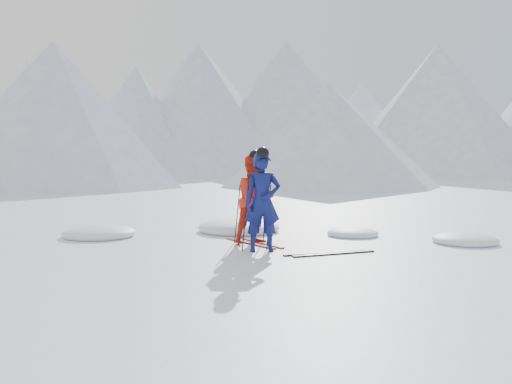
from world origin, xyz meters
name	(u,v)px	position (x,y,z in m)	size (l,w,h in m)	color
ground	(334,243)	(0.00, 0.00, 0.00)	(160.00, 160.00, 0.00)	white
mountain_range	(170,100)	(5.71, 35.31, 6.72)	(106.15, 62.94, 15.53)	#B2BCD1
skier_blue	(263,202)	(-1.82, -0.32, 0.95)	(0.70, 0.46, 1.91)	#0D1452
skier_red	(255,200)	(-1.57, 0.61, 0.93)	(0.91, 0.71, 1.86)	red
pole_blue_left	(245,219)	(-2.12, -0.17, 0.64)	(0.02, 0.02, 1.27)	black
pole_blue_right	(269,217)	(-1.57, -0.07, 0.64)	(0.02, 0.02, 1.27)	black
pole_red_left	(237,214)	(-1.87, 0.86, 0.62)	(0.02, 0.02, 1.24)	black
pole_red_right	(265,213)	(-1.27, 0.76, 0.62)	(0.02, 0.02, 1.24)	black
ski_worn_left	(250,243)	(-1.69, 0.61, 0.01)	(0.09, 1.70, 0.03)	black
ski_worn_right	(260,243)	(-1.45, 0.61, 0.01)	(0.09, 1.70, 0.03)	black
ski_loose_a	(325,253)	(-0.83, -1.02, 0.01)	(0.09, 1.70, 0.03)	black
ski_loose_b	(334,254)	(-0.73, -1.17, 0.01)	(0.09, 1.70, 0.03)	black
snow_lumps	(244,235)	(-1.29, 1.92, 0.00)	(8.50, 5.60, 0.44)	white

